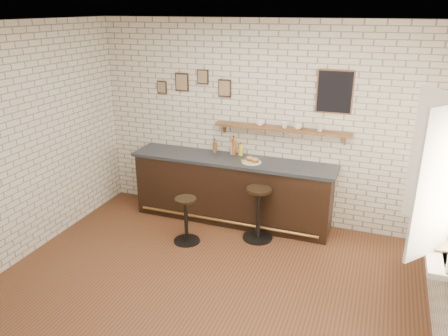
{
  "coord_description": "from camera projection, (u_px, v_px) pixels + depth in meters",
  "views": [
    {
      "loc": [
        1.76,
        -4.1,
        3.15
      ],
      "look_at": [
        -0.11,
        0.9,
        1.16
      ],
      "focal_mm": 35.0,
      "sensor_mm": 36.0,
      "label": 1
    }
  ],
  "objects": [
    {
      "name": "bar_stool_left",
      "position": [
        186.0,
        219.0,
        6.09
      ],
      "size": [
        0.37,
        0.37,
        0.67
      ],
      "color": "black",
      "rests_on": "ground"
    },
    {
      "name": "book_upper",
      "position": [
        434.0,
        244.0,
        4.27
      ],
      "size": [
        0.16,
        0.21,
        0.02
      ],
      "primitive_type": "imported",
      "rotation": [
        0.0,
        0.0,
        -0.02
      ],
      "color": "tan",
      "rests_on": "book_lower"
    },
    {
      "name": "shelf_cup_d",
      "position": [
        320.0,
        128.0,
        6.09
      ],
      "size": [
        0.11,
        0.11,
        0.09
      ],
      "primitive_type": "imported",
      "rotation": [
        0.0,
        0.0,
        -0.13
      ],
      "color": "white",
      "rests_on": "wall_shelf"
    },
    {
      "name": "potato_chips",
      "position": [
        251.0,
        161.0,
        6.34
      ],
      "size": [
        0.26,
        0.17,
        0.0
      ],
      "color": "gold",
      "rests_on": "sandwich_plate"
    },
    {
      "name": "shelf_cup_c",
      "position": [
        298.0,
        126.0,
        6.19
      ],
      "size": [
        0.15,
        0.15,
        0.1
      ],
      "primitive_type": "imported",
      "rotation": [
        0.0,
        0.0,
        1.29
      ],
      "color": "white",
      "rests_on": "wall_shelf"
    },
    {
      "name": "shelf_cup_b",
      "position": [
        285.0,
        125.0,
        6.25
      ],
      "size": [
        0.13,
        0.13,
        0.09
      ],
      "primitive_type": "imported",
      "rotation": [
        0.0,
        0.0,
        0.74
      ],
      "color": "white",
      "rests_on": "wall_shelf"
    },
    {
      "name": "bar_counter",
      "position": [
        232.0,
        190.0,
        6.68
      ],
      "size": [
        3.1,
        0.65,
        1.01
      ],
      "color": "black",
      "rests_on": "ground"
    },
    {
      "name": "bar_stool_right",
      "position": [
        258.0,
        212.0,
        6.16
      ],
      "size": [
        0.43,
        0.43,
        0.78
      ],
      "color": "black",
      "rests_on": "ground"
    },
    {
      "name": "condiment_bottle_yellow",
      "position": [
        241.0,
        150.0,
        6.62
      ],
      "size": [
        0.06,
        0.06,
        0.2
      ],
      "color": "yellow",
      "rests_on": "bar_counter"
    },
    {
      "name": "wall_shelf",
      "position": [
        281.0,
        129.0,
        6.29
      ],
      "size": [
        2.0,
        0.18,
        0.18
      ],
      "color": "brown",
      "rests_on": "ground"
    },
    {
      "name": "book_lower",
      "position": [
        434.0,
        246.0,
        4.28
      ],
      "size": [
        0.25,
        0.29,
        0.02
      ],
      "primitive_type": "imported",
      "rotation": [
        0.0,
        0.0,
        0.4
      ],
      "color": "tan",
      "rests_on": "window_sill"
    },
    {
      "name": "back_wall_decor",
      "position": [
        272.0,
        88.0,
        6.22
      ],
      "size": [
        2.96,
        0.02,
        0.56
      ],
      "color": "black",
      "rests_on": "ground"
    },
    {
      "name": "bitters_bottle_white",
      "position": [
        233.0,
        148.0,
        6.66
      ],
      "size": [
        0.06,
        0.06,
        0.24
      ],
      "color": "silver",
      "rests_on": "bar_counter"
    },
    {
      "name": "window_sill",
      "position": [
        434.0,
        242.0,
        4.43
      ],
      "size": [
        0.2,
        1.35,
        0.06
      ],
      "color": "white",
      "rests_on": "ground"
    },
    {
      "name": "casement_window",
      "position": [
        442.0,
        172.0,
        4.19
      ],
      "size": [
        0.4,
        1.3,
        1.56
      ],
      "color": "white",
      "rests_on": "ground"
    },
    {
      "name": "shelf_cup_a",
      "position": [
        260.0,
        123.0,
        6.37
      ],
      "size": [
        0.12,
        0.12,
        0.09
      ],
      "primitive_type": "imported",
      "rotation": [
        0.0,
        0.0,
        0.05
      ],
      "color": "white",
      "rests_on": "wall_shelf"
    },
    {
      "name": "bitters_bottle_amber",
      "position": [
        233.0,
        147.0,
        6.65
      ],
      "size": [
        0.07,
        0.07,
        0.29
      ],
      "color": "#9F5019",
      "rests_on": "bar_counter"
    },
    {
      "name": "ground",
      "position": [
        206.0,
        283.0,
        5.27
      ],
      "size": [
        5.0,
        5.0,
        0.0
      ],
      "primitive_type": "plane",
      "color": "brown",
      "rests_on": "ground"
    },
    {
      "name": "ciabatta_sandwich",
      "position": [
        252.0,
        160.0,
        6.32
      ],
      "size": [
        0.22,
        0.15,
        0.07
      ],
      "color": "#DAAC59",
      "rests_on": "sandwich_plate"
    },
    {
      "name": "bitters_bottle_brown",
      "position": [
        215.0,
        147.0,
        6.76
      ],
      "size": [
        0.07,
        0.07,
        0.22
      ],
      "color": "brown",
      "rests_on": "bar_counter"
    },
    {
      "name": "sandwich_plate",
      "position": [
        252.0,
        162.0,
        6.34
      ],
      "size": [
        0.28,
        0.28,
        0.01
      ],
      "primitive_type": "cylinder",
      "color": "white",
      "rests_on": "bar_counter"
    }
  ]
}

